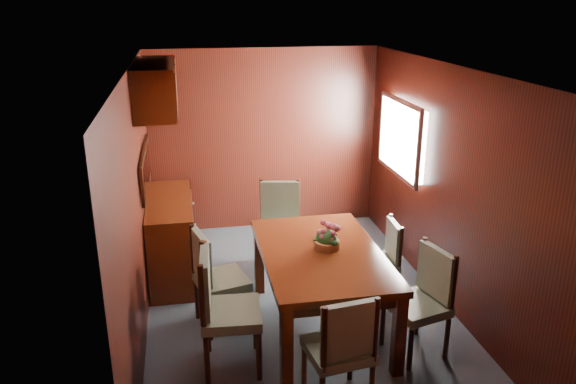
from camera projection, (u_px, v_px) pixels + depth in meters
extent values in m
plane|color=#38434D|center=(299.00, 308.00, 5.73)|extent=(4.50, 4.50, 0.00)
cube|color=black|center=(137.00, 208.00, 5.07)|extent=(0.02, 4.50, 2.40)
cube|color=black|center=(447.00, 188.00, 5.59)|extent=(0.02, 4.50, 2.40)
cube|color=black|center=(265.00, 141.00, 7.42)|extent=(3.00, 0.02, 2.40)
cube|color=black|center=(379.00, 327.00, 3.24)|extent=(3.00, 0.02, 2.40)
cube|color=black|center=(300.00, 69.00, 4.93)|extent=(3.00, 4.50, 0.02)
cube|color=white|center=(405.00, 138.00, 6.53)|extent=(0.14, 1.10, 0.80)
cube|color=#B2B2B7|center=(399.00, 138.00, 6.52)|extent=(0.04, 1.20, 0.90)
cube|color=black|center=(145.00, 168.00, 5.97)|extent=(0.03, 1.36, 0.41)
cube|color=silver|center=(147.00, 168.00, 5.97)|extent=(0.01, 1.30, 0.35)
cube|color=#381407|center=(155.00, 87.00, 5.72)|extent=(0.40, 1.40, 0.50)
cube|color=#381407|center=(172.00, 237.00, 6.28)|extent=(0.48, 1.40, 0.90)
cube|color=#381407|center=(286.00, 348.00, 4.44)|extent=(0.10, 0.10, 0.74)
cube|color=#381407|center=(399.00, 335.00, 4.61)|extent=(0.10, 0.10, 0.74)
cube|color=#381407|center=(259.00, 260.00, 5.91)|extent=(0.10, 0.10, 0.74)
cube|color=#381407|center=(345.00, 253.00, 6.08)|extent=(0.10, 0.10, 0.74)
cube|color=black|center=(321.00, 263.00, 5.15)|extent=(0.95, 1.60, 0.11)
cube|color=#381407|center=(321.00, 254.00, 5.13)|extent=(1.08, 1.73, 0.06)
cylinder|color=black|center=(208.00, 330.00, 4.96)|extent=(0.05, 0.05, 0.43)
cylinder|color=black|center=(207.00, 361.00, 4.54)|extent=(0.05, 0.05, 0.43)
cylinder|color=black|center=(256.00, 327.00, 5.00)|extent=(0.05, 0.05, 0.43)
cylinder|color=black|center=(259.00, 357.00, 4.59)|extent=(0.05, 0.05, 0.43)
cube|color=#667559|center=(231.00, 314.00, 4.68)|extent=(0.52, 0.54, 0.09)
cylinder|color=black|center=(203.00, 272.00, 4.77)|extent=(0.05, 0.05, 0.58)
cylinder|color=black|center=(202.00, 299.00, 4.35)|extent=(0.05, 0.05, 0.58)
cube|color=#667559|center=(205.00, 282.00, 4.55)|extent=(0.10, 0.47, 0.49)
cylinder|color=black|center=(197.00, 300.00, 5.48)|extent=(0.05, 0.05, 0.40)
cylinder|color=black|center=(210.00, 321.00, 5.13)|extent=(0.05, 0.05, 0.40)
cylinder|color=black|center=(235.00, 291.00, 5.64)|extent=(0.05, 0.05, 0.40)
cylinder|color=black|center=(250.00, 311.00, 5.29)|extent=(0.05, 0.05, 0.40)
cube|color=#667559|center=(222.00, 281.00, 5.30)|extent=(0.56, 0.57, 0.08)
cylinder|color=black|center=(193.00, 251.00, 5.30)|extent=(0.05, 0.05, 0.53)
cylinder|color=black|center=(206.00, 269.00, 4.95)|extent=(0.05, 0.05, 0.53)
cube|color=#667559|center=(201.00, 257.00, 5.13)|extent=(0.17, 0.43, 0.45)
cylinder|color=black|center=(447.00, 338.00, 4.87)|extent=(0.04, 0.04, 0.40)
cylinder|color=black|center=(417.00, 316.00, 5.21)|extent=(0.04, 0.04, 0.40)
cylinder|color=black|center=(410.00, 350.00, 4.71)|extent=(0.04, 0.04, 0.40)
cylinder|color=black|center=(383.00, 325.00, 5.06)|extent=(0.04, 0.04, 0.40)
cube|color=#667559|center=(416.00, 306.00, 4.88)|extent=(0.55, 0.57, 0.08)
cylinder|color=black|center=(454.00, 284.00, 4.70)|extent=(0.04, 0.04, 0.53)
cylinder|color=black|center=(423.00, 264.00, 5.04)|extent=(0.04, 0.04, 0.53)
cube|color=#667559|center=(436.00, 272.00, 4.86)|extent=(0.17, 0.43, 0.45)
cylinder|color=black|center=(397.00, 289.00, 5.73)|extent=(0.04, 0.04, 0.35)
cylinder|color=black|center=(386.00, 273.00, 6.06)|extent=(0.04, 0.04, 0.35)
cylinder|color=black|center=(365.00, 291.00, 5.69)|extent=(0.04, 0.04, 0.35)
cylinder|color=black|center=(356.00, 275.00, 6.02)|extent=(0.04, 0.04, 0.35)
cube|color=#667559|center=(377.00, 263.00, 5.80)|extent=(0.41, 0.43, 0.07)
cylinder|color=black|center=(400.00, 249.00, 5.58)|extent=(0.04, 0.04, 0.46)
cylinder|color=black|center=(390.00, 235.00, 5.91)|extent=(0.04, 0.04, 0.46)
cube|color=#667559|center=(393.00, 240.00, 5.74)|extent=(0.08, 0.37, 0.39)
cylinder|color=black|center=(304.00, 369.00, 4.48)|extent=(0.04, 0.04, 0.39)
cylinder|color=black|center=(350.00, 359.00, 4.60)|extent=(0.04, 0.04, 0.39)
cube|color=#667559|center=(338.00, 350.00, 4.28)|extent=(0.52, 0.50, 0.08)
cylinder|color=black|center=(324.00, 340.00, 3.95)|extent=(0.04, 0.04, 0.53)
cylinder|color=black|center=(376.00, 330.00, 4.07)|extent=(0.04, 0.04, 0.53)
cube|color=#667559|center=(349.00, 331.00, 4.02)|extent=(0.43, 0.12, 0.44)
cylinder|color=black|center=(298.00, 245.00, 6.67)|extent=(0.05, 0.05, 0.41)
cylinder|color=black|center=(262.00, 245.00, 6.68)|extent=(0.05, 0.05, 0.41)
cylinder|color=black|center=(298.00, 260.00, 6.29)|extent=(0.05, 0.05, 0.41)
cylinder|color=black|center=(260.00, 260.00, 6.30)|extent=(0.05, 0.05, 0.41)
cube|color=#667559|center=(280.00, 231.00, 6.40)|extent=(0.57, 0.55, 0.08)
cylinder|color=black|center=(298.00, 202.00, 6.50)|extent=(0.05, 0.05, 0.55)
cylinder|color=black|center=(262.00, 202.00, 6.51)|extent=(0.05, 0.05, 0.55)
cube|color=#667559|center=(280.00, 201.00, 6.48)|extent=(0.45, 0.15, 0.47)
cylinder|color=#A85E33|center=(327.00, 244.00, 5.16)|extent=(0.24, 0.24, 0.07)
sphere|color=#224A18|center=(327.00, 239.00, 5.15)|extent=(0.18, 0.18, 0.18)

